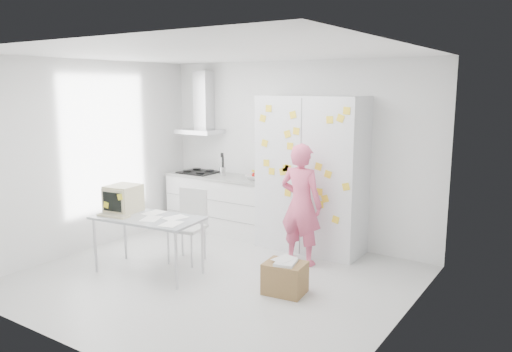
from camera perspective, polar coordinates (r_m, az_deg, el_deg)
The scene contains 10 objects.
floor at distance 6.27m, azimuth -4.79°, elevation -11.72°, with size 4.50×4.00×0.02m, color silver.
walls at distance 6.47m, azimuth -1.03°, elevation 1.52°, with size 4.52×4.01×2.70m.
ceiling at distance 5.83m, azimuth -5.20°, elevation 13.83°, with size 4.50×4.00×0.02m, color white.
counter_run at distance 8.11m, azimuth -4.06°, elevation -3.05°, with size 1.84×0.63×1.28m.
range_hood at distance 8.29m, azimuth -6.12°, elevation 7.60°, with size 0.70×0.48×1.01m.
tall_cabinet at distance 7.09m, azimuth 6.36°, elevation 0.18°, with size 1.50×0.68×2.20m.
person at distance 6.57m, azimuth 5.16°, elevation -3.24°, with size 0.59×0.39×1.61m, color #E5597D.
desk at distance 6.54m, azimuth -14.02°, elevation -3.46°, with size 1.43×0.84×1.08m.
chair at distance 6.79m, azimuth -7.64°, elevation -5.08°, with size 0.51×0.51×0.97m.
cardboard_box at distance 5.79m, azimuth 3.33°, elevation -11.49°, with size 0.49×0.41×0.40m.
Camera 1 is at (3.63, -4.55, 2.33)m, focal length 35.00 mm.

